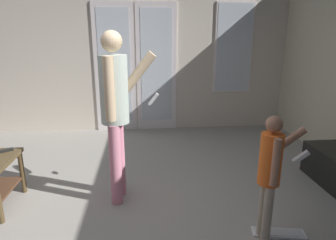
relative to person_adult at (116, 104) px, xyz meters
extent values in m
cube|color=#9A958C|center=(-0.25, -0.29, -1.02)|extent=(6.18, 5.45, 0.02)
cube|color=beige|center=(-0.25, 2.40, 0.30)|extent=(6.18, 0.06, 2.62)
cube|color=white|center=(-0.20, 2.36, 0.07)|extent=(0.69, 0.02, 2.21)
cube|color=silver|center=(-0.20, 2.35, 0.12)|extent=(0.53, 0.01, 1.91)
cube|color=white|center=(0.51, 2.36, 0.07)|extent=(0.69, 0.02, 2.21)
cube|color=silver|center=(0.51, 2.35, 0.12)|extent=(0.53, 0.01, 1.91)
cube|color=white|center=(1.86, 2.36, 0.42)|extent=(0.67, 0.02, 1.53)
cube|color=silver|center=(1.86, 2.35, 0.42)|extent=(0.61, 0.01, 1.47)
cylinder|color=brown|center=(-1.04, 0.21, -0.77)|extent=(0.05, 0.05, 0.46)
cylinder|color=pink|center=(-0.02, -0.09, -0.59)|extent=(0.11, 0.11, 0.82)
cylinder|color=pink|center=(0.00, 0.09, -0.59)|extent=(0.11, 0.11, 0.82)
cylinder|color=silver|center=(-0.01, 0.00, 0.14)|extent=(0.27, 0.27, 0.64)
sphere|color=beige|center=(-0.01, 0.00, 0.58)|extent=(0.20, 0.20, 0.20)
cylinder|color=beige|center=(-0.03, -0.18, 0.17)|extent=(0.09, 0.09, 0.57)
cylinder|color=beige|center=(0.19, 0.16, 0.24)|extent=(0.44, 0.15, 0.51)
cube|color=white|center=(0.36, 0.14, 0.01)|extent=(0.11, 0.05, 0.13)
cylinder|color=tan|center=(1.21, -0.83, -0.74)|extent=(0.07, 0.07, 0.52)
cylinder|color=tan|center=(1.22, -0.72, -0.74)|extent=(0.07, 0.07, 0.52)
cylinder|color=orange|center=(1.22, -0.77, -0.28)|extent=(0.17, 0.17, 0.41)
sphere|color=#9E6B51|center=(1.22, -0.77, 0.00)|extent=(0.12, 0.12, 0.12)
cylinder|color=#9E6B51|center=(1.20, -0.89, -0.26)|extent=(0.06, 0.06, 0.36)
cylinder|color=#9E6B51|center=(1.37, -0.68, -0.19)|extent=(0.32, 0.09, 0.28)
cube|color=white|center=(1.51, -0.69, -0.31)|extent=(0.13, 0.05, 0.11)
cube|color=white|center=(1.39, -0.71, -1.00)|extent=(0.46, 0.21, 0.02)
cube|color=silver|center=(1.39, -0.71, -0.99)|extent=(0.41, 0.17, 0.00)
cube|color=black|center=(-1.15, 0.13, -0.49)|extent=(0.17, 0.14, 0.02)
camera|label=1|loc=(0.25, -2.76, 0.63)|focal=31.42mm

